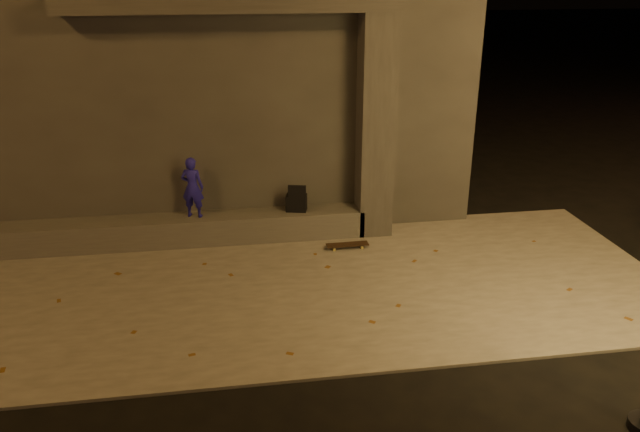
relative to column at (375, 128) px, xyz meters
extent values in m
plane|color=black|center=(-1.70, -3.75, -1.84)|extent=(120.00, 120.00, 0.00)
cube|color=#635E57|center=(-1.70, -1.75, -1.82)|extent=(11.00, 4.40, 0.04)
cube|color=#383533|center=(-2.70, 2.75, 0.76)|extent=(9.00, 5.00, 5.20)
cube|color=#4F4C47|center=(-3.20, 0.00, -1.58)|extent=(6.00, 0.55, 0.45)
cube|color=#383533|center=(0.00, 0.00, 0.00)|extent=(0.55, 0.55, 3.60)
cube|color=#383533|center=(-2.20, 0.05, 1.94)|extent=(5.00, 0.70, 0.28)
imported|color=#1B1691|center=(-2.97, 0.00, -0.85)|extent=(0.42, 0.34, 1.00)
cube|color=black|center=(-1.30, 0.00, -1.21)|extent=(0.38, 0.29, 0.28)
cube|color=black|center=(-1.30, 0.00, -0.98)|extent=(0.30, 0.11, 0.20)
cube|color=black|center=(-0.56, -0.65, -1.73)|extent=(0.69, 0.19, 0.01)
cylinder|color=#B19B46|center=(-0.34, -0.58, -1.78)|extent=(0.05, 0.03, 0.05)
cylinder|color=#B19B46|center=(-0.33, -0.71, -1.78)|extent=(0.05, 0.03, 0.05)
cylinder|color=#B19B46|center=(-0.79, -0.59, -1.78)|extent=(0.05, 0.03, 0.05)
cylinder|color=#B19B46|center=(-0.79, -0.72, -1.78)|extent=(0.05, 0.03, 0.05)
cube|color=#99999E|center=(-0.33, -0.65, -1.75)|extent=(0.05, 0.14, 0.01)
cube|color=#99999E|center=(-0.79, -0.65, -1.75)|extent=(0.05, 0.14, 0.01)
camera|label=1|loc=(-2.40, -9.61, 2.42)|focal=35.00mm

